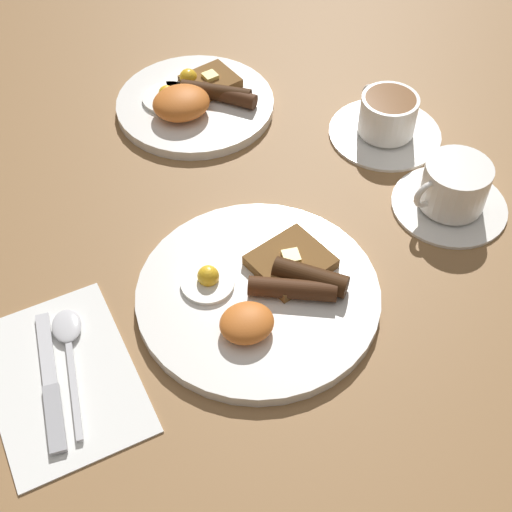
{
  "coord_description": "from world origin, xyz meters",
  "views": [
    {
      "loc": [
        -0.19,
        -0.47,
        0.67
      ],
      "look_at": [
        0.01,
        0.04,
        0.03
      ],
      "focal_mm": 50.0,
      "sensor_mm": 36.0,
      "label": 1
    }
  ],
  "objects_px": {
    "breakfast_plate_near": "(261,293)",
    "knife": "(51,387)",
    "teacup_near": "(453,190)",
    "spoon": "(68,339)",
    "teacup_far": "(387,120)",
    "breakfast_plate_far": "(194,101)"
  },
  "relations": [
    {
      "from": "breakfast_plate_far",
      "to": "teacup_near",
      "type": "height_order",
      "value": "teacup_near"
    },
    {
      "from": "breakfast_plate_near",
      "to": "teacup_far",
      "type": "bearing_deg",
      "value": 36.63
    },
    {
      "from": "breakfast_plate_far",
      "to": "breakfast_plate_near",
      "type": "bearing_deg",
      "value": -97.02
    },
    {
      "from": "breakfast_plate_near",
      "to": "knife",
      "type": "relative_size",
      "value": 1.62
    },
    {
      "from": "breakfast_plate_near",
      "to": "teacup_far",
      "type": "height_order",
      "value": "teacup_far"
    },
    {
      "from": "spoon",
      "to": "breakfast_plate_near",
      "type": "bearing_deg",
      "value": -88.85
    },
    {
      "from": "breakfast_plate_near",
      "to": "knife",
      "type": "distance_m",
      "value": 0.25
    },
    {
      "from": "breakfast_plate_far",
      "to": "knife",
      "type": "distance_m",
      "value": 0.49
    },
    {
      "from": "teacup_near",
      "to": "spoon",
      "type": "height_order",
      "value": "teacup_near"
    },
    {
      "from": "teacup_far",
      "to": "breakfast_plate_far",
      "type": "bearing_deg",
      "value": 145.81
    },
    {
      "from": "spoon",
      "to": "teacup_near",
      "type": "bearing_deg",
      "value": -80.14
    },
    {
      "from": "knife",
      "to": "breakfast_plate_far",
      "type": "bearing_deg",
      "value": -31.13
    },
    {
      "from": "breakfast_plate_near",
      "to": "teacup_near",
      "type": "xyz_separation_m",
      "value": [
        0.29,
        0.05,
        0.02
      ]
    },
    {
      "from": "breakfast_plate_near",
      "to": "teacup_far",
      "type": "xyz_separation_m",
      "value": [
        0.28,
        0.21,
        0.01
      ]
    },
    {
      "from": "teacup_far",
      "to": "knife",
      "type": "height_order",
      "value": "teacup_far"
    },
    {
      "from": "teacup_near",
      "to": "spoon",
      "type": "distance_m",
      "value": 0.51
    },
    {
      "from": "breakfast_plate_near",
      "to": "teacup_near",
      "type": "distance_m",
      "value": 0.29
    },
    {
      "from": "breakfast_plate_far",
      "to": "teacup_far",
      "type": "distance_m",
      "value": 0.28
    },
    {
      "from": "teacup_near",
      "to": "teacup_far",
      "type": "height_order",
      "value": "teacup_near"
    },
    {
      "from": "teacup_far",
      "to": "spoon",
      "type": "distance_m",
      "value": 0.54
    },
    {
      "from": "breakfast_plate_far",
      "to": "spoon",
      "type": "xyz_separation_m",
      "value": [
        -0.27,
        -0.34,
        -0.01
      ]
    },
    {
      "from": "breakfast_plate_far",
      "to": "spoon",
      "type": "distance_m",
      "value": 0.44
    }
  ]
}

